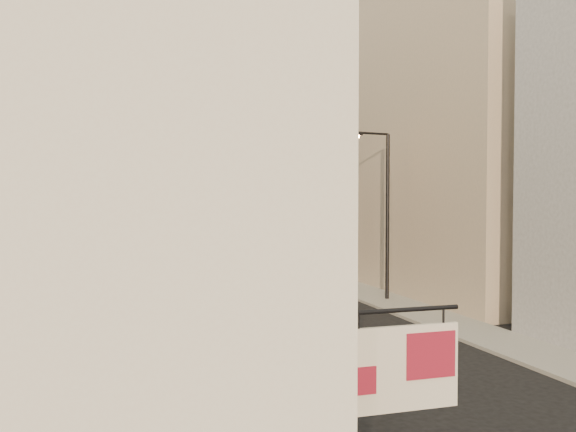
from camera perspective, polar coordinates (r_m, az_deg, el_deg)
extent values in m
cube|color=gray|center=(59.71, -13.95, -4.05)|extent=(3.00, 140.00, 0.15)
cube|color=gray|center=(61.92, -1.83, -3.77)|extent=(3.00, 140.00, 0.15)
cube|color=#5E2B1D|center=(13.98, -20.34, -16.35)|extent=(6.00, 16.00, 4.00)
cube|color=silver|center=(13.37, -20.67, 8.87)|extent=(6.00, 16.00, 8.00)
cylinder|color=black|center=(8.16, 7.59, -8.44)|extent=(2.40, 0.06, 0.06)
cube|color=beige|center=(8.51, 10.07, -13.21)|extent=(1.60, 0.06, 1.10)
cube|color=maroon|center=(8.66, 12.47, -11.93)|extent=(0.70, 0.10, 0.60)
cube|color=maroon|center=(8.30, 6.59, -14.29)|extent=(0.35, 0.10, 0.35)
cube|color=black|center=(18.71, -8.22, -6.51)|extent=(0.80, 0.08, 1.50)
cube|color=black|center=(28.57, -11.53, -3.96)|extent=(0.70, 0.08, 1.30)
cube|color=tan|center=(30.34, -20.90, 4.99)|extent=(8.00, 12.00, 16.00)
cube|color=gray|center=(46.43, -19.83, 6.42)|extent=(8.00, 16.00, 20.00)
cube|color=#9A7C64|center=(64.31, -19.21, 3.85)|extent=(8.00, 18.00, 17.00)
cube|color=gray|center=(84.46, -18.88, 5.78)|extent=(8.00, 20.00, 24.00)
cube|color=tan|center=(41.05, 15.47, 7.05)|extent=(8.00, 16.00, 20.00)
cube|color=gray|center=(59.04, 4.70, 8.50)|extent=(8.00, 20.00, 26.00)
cube|color=gray|center=(88.97, 1.32, 14.15)|extent=(20.00, 22.00, 50.00)
cube|color=#9A7C64|center=(97.01, -12.20, 6.53)|extent=(14.00, 14.00, 28.00)
cube|color=#9A7C64|center=(99.79, -12.28, 16.31)|extent=(10.00, 10.00, 6.00)
cube|color=silver|center=(85.39, -3.83, 9.21)|extent=(8.00, 8.00, 34.00)
cylinder|color=black|center=(38.07, 8.83, -0.18)|extent=(0.22, 0.22, 9.81)
cylinder|color=black|center=(37.53, 7.56, 7.29)|extent=(2.16, 0.56, 0.13)
cube|color=black|center=(36.89, 6.19, 7.30)|extent=(0.63, 0.35, 0.20)
sphere|color=#FF903F|center=(36.88, 6.19, 7.08)|extent=(0.26, 0.26, 0.26)
cylinder|color=black|center=(48.78, -12.77, -2.54)|extent=(0.16, 0.16, 5.00)
imported|color=black|center=(48.68, -12.79, -0.55)|extent=(0.38, 0.38, 1.02)
sphere|color=#19E533|center=(48.65, -13.08, -0.55)|extent=(0.16, 0.16, 0.16)
cylinder|color=black|center=(52.30, 1.17, -2.18)|extent=(0.16, 0.16, 5.00)
imported|color=black|center=(52.20, 1.17, -0.32)|extent=(0.82, 0.82, 1.47)
sphere|color=#19E533|center=(52.28, 1.43, -0.32)|extent=(0.16, 0.16, 0.16)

